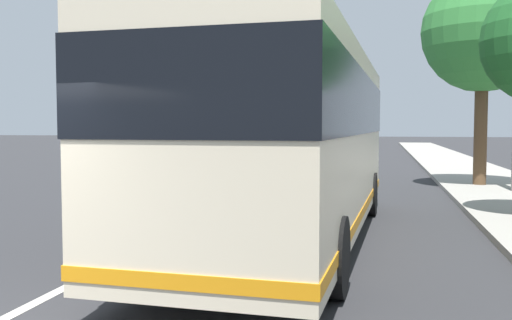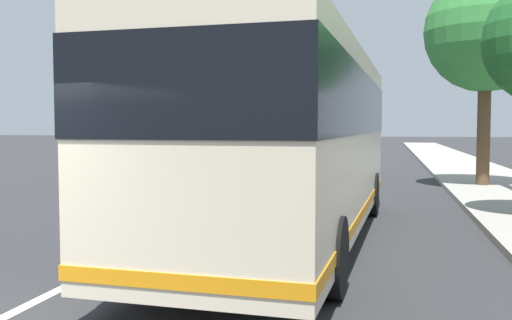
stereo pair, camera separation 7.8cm
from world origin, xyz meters
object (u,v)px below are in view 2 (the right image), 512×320
object	(u,v)px
car_ahead_same_lane	(217,162)
coach_bus	(292,134)
roadside_tree_far_block	(486,32)
car_oncoming	(265,150)
car_far_distant	(313,141)

from	to	relation	value
car_ahead_same_lane	coach_bus	bearing A→B (deg)	22.37
coach_bus	car_ahead_same_lane	size ratio (longest dim) A/B	2.25
car_ahead_same_lane	roadside_tree_far_block	size ratio (longest dim) A/B	0.65
car_oncoming	roadside_tree_far_block	xyz separation A→B (m)	(-11.26, -9.77, 4.42)
roadside_tree_far_block	car_far_distant	bearing A→B (deg)	16.95
car_ahead_same_lane	car_far_distant	size ratio (longest dim) A/B	1.04
car_ahead_same_lane	car_far_distant	distance (m)	31.52
car_far_distant	car_oncoming	world-z (taller)	car_oncoming
coach_bus	car_ahead_same_lane	xyz separation A→B (m)	(10.40, 4.58, -1.24)
car_ahead_same_lane	car_oncoming	bearing A→B (deg)	-179.21
coach_bus	roadside_tree_far_block	xyz separation A→B (m)	(9.78, -4.77, 3.19)
coach_bus	roadside_tree_far_block	size ratio (longest dim) A/B	1.45
car_ahead_same_lane	car_oncoming	xyz separation A→B (m)	(10.64, 0.41, 0.01)
car_ahead_same_lane	car_far_distant	world-z (taller)	car_ahead_same_lane
car_far_distant	car_oncoming	size ratio (longest dim) A/B	0.94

